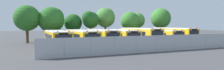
# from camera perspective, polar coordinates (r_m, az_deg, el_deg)

# --- Properties ---
(ground_plane) EXTENTS (160.00, 160.00, 0.00)m
(ground_plane) POSITION_cam_1_polar(r_m,az_deg,el_deg) (32.99, 2.79, -2.71)
(ground_plane) COLOR #424244
(school_bus_0) EXTENTS (2.62, 10.25, 2.52)m
(school_bus_0) POSITION_cam_1_polar(r_m,az_deg,el_deg) (29.60, -15.25, -0.89)
(school_bus_0) COLOR #EAA80C
(school_bus_0) RESTS_ON ground_plane
(school_bus_1) EXTENTS (2.67, 11.50, 2.56)m
(school_bus_1) POSITION_cam_1_polar(r_m,az_deg,el_deg) (30.52, -8.79, -0.67)
(school_bus_1) COLOR yellow
(school_bus_1) RESTS_ON ground_plane
(school_bus_2) EXTENTS (2.61, 9.56, 2.61)m
(school_bus_2) POSITION_cam_1_polar(r_m,az_deg,el_deg) (31.68, -2.83, -0.46)
(school_bus_2) COLOR yellow
(school_bus_2) RESTS_ON ground_plane
(school_bus_3) EXTENTS (2.87, 9.39, 2.54)m
(school_bus_3) POSITION_cam_1_polar(r_m,az_deg,el_deg) (33.01, 2.58, -0.37)
(school_bus_3) COLOR yellow
(school_bus_3) RESTS_ON ground_plane
(school_bus_4) EXTENTS (2.72, 9.82, 2.80)m
(school_bus_4) POSITION_cam_1_polar(r_m,az_deg,el_deg) (34.51, 7.97, -0.03)
(school_bus_4) COLOR yellow
(school_bus_4) RESTS_ON ground_plane
(school_bus_5) EXTENTS (2.81, 11.53, 2.53)m
(school_bus_5) POSITION_cam_1_polar(r_m,az_deg,el_deg) (36.51, 12.36, -0.12)
(school_bus_5) COLOR yellow
(school_bus_5) RESTS_ON ground_plane
(school_bus_6) EXTENTS (2.68, 9.89, 2.79)m
(school_bus_6) POSITION_cam_1_polar(r_m,az_deg,el_deg) (38.48, 16.97, 0.17)
(school_bus_6) COLOR yellow
(school_bus_6) RESTS_ON ground_plane
(tree_0) EXTENTS (4.57, 4.57, 6.70)m
(tree_0) POSITION_cam_1_polar(r_m,az_deg,el_deg) (38.70, -22.67, 4.51)
(tree_0) COLOR #4C3823
(tree_0) RESTS_ON ground_plane
(tree_1) EXTENTS (4.77, 4.77, 6.51)m
(tree_1) POSITION_cam_1_polar(r_m,az_deg,el_deg) (38.65, -16.56, 4.32)
(tree_1) COLOR #4C3823
(tree_1) RESTS_ON ground_plane
(tree_2) EXTENTS (3.55, 3.55, 5.36)m
(tree_2) POSITION_cam_1_polar(r_m,az_deg,el_deg) (40.92, -10.82, 3.33)
(tree_2) COLOR #4C3823
(tree_2) RESTS_ON ground_plane
(tree_3) EXTENTS (3.52, 3.29, 5.87)m
(tree_3) POSITION_cam_1_polar(r_m,az_deg,el_deg) (39.82, -6.23, 4.41)
(tree_3) COLOR #4C3823
(tree_3) RESTS_ON ground_plane
(tree_4) EXTENTS (4.14, 4.14, 6.77)m
(tree_4) POSITION_cam_1_polar(r_m,az_deg,el_deg) (42.32, -1.93, 4.91)
(tree_4) COLOR #4C3823
(tree_4) RESTS_ON ground_plane
(tree_5) EXTENTS (4.17, 4.17, 6.04)m
(tree_5) POSITION_cam_1_polar(r_m,az_deg,el_deg) (44.38, 4.92, 3.84)
(tree_5) COLOR #4C3823
(tree_5) RESTS_ON ground_plane
(tree_6) EXTENTS (3.51, 3.51, 5.94)m
(tree_6) POSITION_cam_1_polar(r_m,az_deg,el_deg) (46.44, 7.08, 4.18)
(tree_6) COLOR #4C3823
(tree_6) RESTS_ON ground_plane
(tree_7) EXTENTS (4.52, 4.52, 6.92)m
(tree_7) POSITION_cam_1_polar(r_m,az_deg,el_deg) (47.24, 13.71, 4.66)
(tree_7) COLOR #4C3823
(tree_7) RESTS_ON ground_plane
(chainlink_fence) EXTENTS (27.35, 0.07, 2.00)m
(chainlink_fence) POSITION_cam_1_polar(r_m,az_deg,el_deg) (24.82, 12.36, -2.29)
(chainlink_fence) COLOR #9EA0A3
(chainlink_fence) RESTS_ON ground_plane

